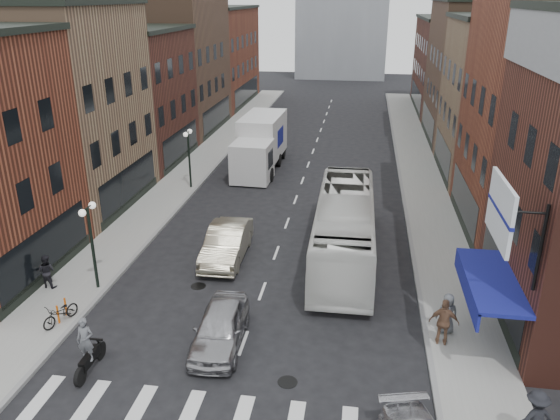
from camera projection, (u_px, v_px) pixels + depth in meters
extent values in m
plane|color=black|center=(238.00, 359.00, 20.10)|extent=(160.00, 160.00, 0.00)
cube|color=gray|center=(193.00, 170.00, 41.49)|extent=(3.00, 74.00, 0.15)
cube|color=gray|center=(422.00, 181.00, 39.09)|extent=(3.00, 74.00, 0.15)
cube|color=gray|center=(212.00, 172.00, 41.31)|extent=(0.20, 74.00, 0.16)
cube|color=gray|center=(400.00, 181.00, 39.33)|extent=(0.20, 74.00, 0.16)
cube|color=silver|center=(217.00, 417.00, 17.34)|extent=(12.00, 2.20, 0.01)
cube|color=black|center=(46.00, 249.00, 25.06)|extent=(0.08, 7.20, 2.20)
cube|color=#836248|center=(44.00, 111.00, 32.88)|extent=(10.00, 10.00, 12.00)
cube|color=black|center=(129.00, 184.00, 33.79)|extent=(0.08, 8.00, 2.20)
cube|color=black|center=(26.00, 1.00, 30.61)|extent=(10.30, 10.20, 0.30)
cube|color=#4B231B|center=(116.00, 98.00, 42.43)|extent=(10.00, 10.00, 10.00)
cube|color=black|center=(181.00, 143.00, 42.98)|extent=(0.08, 8.00, 2.20)
cube|color=black|center=(109.00, 29.00, 40.54)|extent=(10.30, 10.20, 0.30)
cube|color=brown|center=(164.00, 62.00, 51.99)|extent=(10.00, 12.00, 13.00)
cube|color=black|center=(217.00, 115.00, 53.09)|extent=(0.08, 9.60, 2.20)
cube|color=brown|center=(205.00, 58.00, 65.23)|extent=(10.00, 16.00, 11.00)
cube|color=black|center=(247.00, 91.00, 65.96)|extent=(0.08, 12.80, 2.20)
cube|color=black|center=(203.00, 7.00, 63.15)|extent=(10.30, 16.20, 0.30)
cube|color=black|center=(501.00, 282.00, 22.23)|extent=(0.08, 7.20, 2.20)
cube|color=black|center=(464.00, 201.00, 30.96)|extent=(0.08, 8.00, 2.20)
cube|color=#836248|center=(522.00, 103.00, 38.01)|extent=(10.00, 10.00, 11.00)
cube|color=black|center=(442.00, 154.00, 40.15)|extent=(0.08, 8.00, 2.20)
cube|color=black|center=(536.00, 17.00, 35.94)|extent=(10.30, 10.20, 0.30)
cube|color=brown|center=(491.00, 74.00, 47.94)|extent=(10.00, 12.00, 12.00)
cube|color=black|center=(428.00, 122.00, 50.26)|extent=(0.08, 9.60, 2.20)
cube|color=#4B231B|center=(464.00, 66.00, 61.18)|extent=(10.00, 16.00, 10.00)
cube|color=black|center=(416.00, 96.00, 63.13)|extent=(0.08, 12.80, 2.20)
cube|color=black|center=(470.00, 18.00, 59.28)|extent=(10.30, 16.20, 0.30)
cube|color=navy|center=(491.00, 280.00, 20.12)|extent=(1.80, 5.00, 0.15)
cube|color=navy|center=(466.00, 287.00, 20.37)|extent=(0.10, 5.00, 0.70)
cylinder|color=black|center=(541.00, 248.00, 17.32)|extent=(0.12, 0.12, 3.00)
cylinder|color=black|center=(524.00, 212.00, 16.98)|extent=(1.40, 0.08, 0.08)
cube|color=silver|center=(500.00, 211.00, 17.08)|extent=(0.12, 3.00, 2.00)
cylinder|color=black|center=(93.00, 250.00, 24.08)|extent=(0.14, 0.14, 4.00)
cylinder|color=black|center=(87.00, 208.00, 23.35)|extent=(0.06, 0.90, 0.06)
sphere|color=white|center=(82.00, 213.00, 22.95)|extent=(0.32, 0.32, 0.32)
sphere|color=white|center=(92.00, 205.00, 23.78)|extent=(0.32, 0.32, 0.32)
cylinder|color=black|center=(189.00, 161.00, 36.95)|extent=(0.14, 0.14, 4.00)
cylinder|color=black|center=(188.00, 132.00, 36.21)|extent=(0.06, 0.90, 0.06)
sphere|color=white|center=(186.00, 134.00, 35.82)|extent=(0.32, 0.32, 0.32)
sphere|color=white|center=(190.00, 131.00, 36.65)|extent=(0.32, 0.32, 0.32)
cylinder|color=#D8590C|center=(58.00, 314.00, 21.89)|extent=(0.08, 0.08, 0.80)
cylinder|color=#D8590C|center=(66.00, 307.00, 22.44)|extent=(0.08, 0.08, 0.80)
cube|color=silver|center=(252.00, 161.00, 38.62)|extent=(2.77, 2.99, 2.78)
cube|color=black|center=(252.00, 158.00, 38.52)|extent=(2.77, 1.66, 1.22)
cube|color=silver|center=(263.00, 136.00, 42.19)|extent=(2.99, 5.88, 3.22)
cube|color=navy|center=(263.00, 136.00, 42.19)|extent=(2.90, 2.33, 1.33)
cube|color=black|center=(263.00, 159.00, 42.66)|extent=(2.72, 7.31, 0.39)
cylinder|color=black|center=(236.00, 173.00, 39.37)|extent=(0.31, 1.00, 1.00)
cylinder|color=black|center=(271.00, 175.00, 39.01)|extent=(0.31, 1.00, 1.00)
cylinder|color=black|center=(247.00, 159.00, 42.84)|extent=(0.31, 1.00, 1.00)
cylinder|color=black|center=(279.00, 160.00, 42.48)|extent=(0.31, 1.00, 1.00)
cylinder|color=black|center=(252.00, 151.00, 44.89)|extent=(0.31, 1.00, 1.00)
cylinder|color=black|center=(283.00, 153.00, 44.53)|extent=(0.31, 1.00, 1.00)
cylinder|color=black|center=(100.00, 350.00, 20.04)|extent=(0.14, 0.66, 0.66)
cylinder|color=black|center=(80.00, 377.00, 18.66)|extent=(0.14, 0.66, 0.66)
cube|color=black|center=(90.00, 358.00, 19.27)|extent=(0.27, 1.21, 0.35)
cube|color=black|center=(96.00, 339.00, 19.63)|extent=(0.55, 0.07, 0.06)
imported|color=#5A5C62|center=(85.00, 340.00, 18.87)|extent=(0.61, 0.41, 1.66)
imported|color=silver|center=(345.00, 227.00, 27.30)|extent=(2.93, 11.96, 3.32)
imported|color=#A7A6AB|center=(220.00, 327.00, 20.68)|extent=(2.00, 4.55, 1.52)
imported|color=beige|center=(227.00, 243.00, 27.47)|extent=(1.95, 5.25, 1.72)
imported|color=black|center=(61.00, 313.00, 21.89)|extent=(1.14, 1.81, 0.90)
imported|color=black|center=(47.00, 271.00, 24.49)|extent=(0.80, 0.50, 1.58)
imported|color=black|center=(535.00, 417.00, 15.86)|extent=(1.29, 0.93, 1.81)
imported|color=brown|center=(444.00, 322.00, 20.41)|extent=(1.16, 0.67, 1.88)
imported|color=#54575B|center=(447.00, 313.00, 21.17)|extent=(0.88, 0.64, 1.66)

